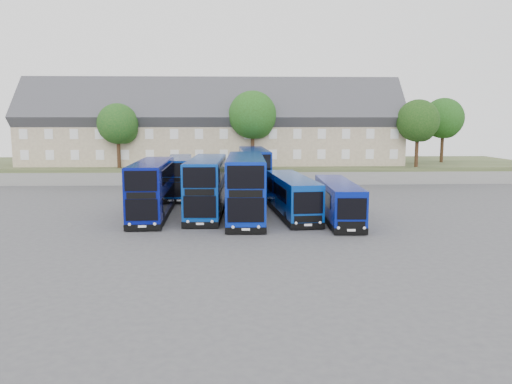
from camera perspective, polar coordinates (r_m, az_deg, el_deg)
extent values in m
plane|color=#46454A|center=(35.87, -2.43, -4.00)|extent=(120.00, 120.00, 0.00)
cube|color=slate|center=(59.46, -2.28, 1.54)|extent=(70.00, 0.40, 1.50)
cube|color=#3B4929|center=(69.39, -2.25, 2.67)|extent=(80.00, 20.00, 2.00)
cube|color=tan|center=(69.51, -22.57, 5.38)|extent=(6.00, 8.00, 6.00)
cube|color=#35353A|center=(69.47, -22.71, 7.85)|extent=(6.00, 10.40, 10.40)
cube|color=brown|center=(69.09, -21.69, 11.10)|extent=(0.60, 0.90, 1.40)
cube|color=tan|center=(67.65, -17.79, 5.56)|extent=(6.00, 8.00, 6.00)
cube|color=#35353A|center=(67.60, -17.89, 8.10)|extent=(6.00, 10.40, 10.40)
cube|color=brown|center=(67.35, -16.79, 11.42)|extent=(0.60, 0.90, 1.40)
cube|color=tan|center=(66.28, -12.76, 5.70)|extent=(6.00, 8.00, 6.00)
cube|color=#35353A|center=(66.23, -12.84, 8.29)|extent=(6.00, 10.40, 10.40)
cube|color=brown|center=(66.11, -11.65, 11.66)|extent=(0.60, 0.90, 1.40)
cube|color=tan|center=(65.43, -7.57, 5.80)|extent=(6.00, 8.00, 6.00)
cube|color=#35353A|center=(65.39, -7.62, 8.43)|extent=(6.00, 10.40, 10.40)
cube|color=brown|center=(65.40, -6.34, 11.81)|extent=(0.60, 0.90, 1.40)
cube|color=tan|center=(65.13, -2.28, 5.85)|extent=(6.00, 8.00, 6.00)
cube|color=#35353A|center=(65.09, -2.29, 8.49)|extent=(6.00, 10.40, 10.40)
cube|color=brown|center=(65.24, -0.97, 11.87)|extent=(0.60, 0.90, 1.40)
cube|color=tan|center=(65.38, 3.01, 5.85)|extent=(6.00, 8.00, 6.00)
cube|color=#35353A|center=(65.34, 3.03, 8.48)|extent=(6.00, 10.40, 10.40)
cube|color=brown|center=(65.63, 4.39, 11.83)|extent=(0.60, 0.90, 1.40)
cube|color=tan|center=(66.18, 8.22, 5.81)|extent=(6.00, 8.00, 6.00)
cube|color=#35353A|center=(66.13, 8.28, 8.41)|extent=(6.00, 10.40, 10.40)
cube|color=brown|center=(66.55, 9.64, 11.68)|extent=(0.60, 0.90, 1.40)
cube|color=tan|center=(67.50, 13.27, 5.72)|extent=(6.00, 8.00, 6.00)
cube|color=#35353A|center=(67.45, 13.35, 8.27)|extent=(6.00, 10.40, 10.40)
cube|color=brown|center=(68.00, 14.70, 11.46)|extent=(0.60, 0.90, 1.40)
cube|color=#060F77|center=(39.97, -11.79, 0.51)|extent=(2.88, 10.99, 4.01)
cube|color=black|center=(40.28, -11.71, -2.39)|extent=(2.92, 11.03, 0.45)
cube|color=black|center=(34.72, -12.94, -2.02)|extent=(2.18, 0.14, 1.49)
cube|color=black|center=(34.44, -13.04, 1.23)|extent=(2.18, 0.14, 1.39)
cylinder|color=black|center=(37.25, -14.03, -3.00)|extent=(0.34, 1.01, 1.00)
cube|color=#083592|center=(40.40, -5.66, 0.84)|extent=(2.85, 11.39, 4.18)
cube|color=black|center=(40.72, -5.62, -2.15)|extent=(2.89, 11.43, 0.45)
cube|color=black|center=(34.92, -6.45, -1.71)|extent=(2.28, 0.12, 1.54)
cube|color=black|center=(34.63, -6.50, 1.65)|extent=(2.28, 0.12, 1.44)
cylinder|color=black|center=(37.42, -7.81, -2.78)|extent=(0.32, 1.01, 1.00)
cube|color=#08229D|center=(38.74, -1.20, 0.78)|extent=(2.89, 12.07, 4.46)
cube|color=black|center=(39.09, -1.19, -2.54)|extent=(2.93, 12.11, 0.45)
cube|color=black|center=(32.89, -1.18, -2.09)|extent=(2.44, 0.09, 1.64)
cube|color=black|center=(32.58, -1.19, 1.70)|extent=(2.44, 0.09, 1.53)
cylinder|color=black|center=(35.32, -3.16, -3.36)|extent=(0.31, 1.00, 1.00)
cube|color=navy|center=(50.43, -8.65, 1.88)|extent=(3.16, 10.02, 3.59)
cube|color=black|center=(50.66, -8.61, -0.20)|extent=(3.20, 10.07, 0.45)
cube|color=black|center=(45.60, -8.75, 0.27)|extent=(1.94, 0.24, 1.34)
cube|color=black|center=(45.39, -8.80, 2.51)|extent=(1.94, 0.24, 1.25)
cylinder|color=black|center=(47.96, -9.83, -0.45)|extent=(0.39, 1.02, 1.00)
cube|color=navy|center=(52.04, -0.24, 2.55)|extent=(3.06, 11.71, 4.30)
cube|color=black|center=(52.30, -0.24, 0.15)|extent=(3.10, 11.75, 0.45)
cube|color=black|center=(46.35, 0.25, 0.80)|extent=(2.34, 0.15, 1.58)
cube|color=black|center=(46.13, 0.25, 3.40)|extent=(2.34, 0.15, 1.48)
cylinder|color=black|center=(48.63, -1.33, -0.21)|extent=(0.34, 1.01, 1.00)
cube|color=#083A9E|center=(40.00, 4.09, -0.22)|extent=(3.45, 11.58, 2.79)
cube|color=black|center=(40.24, 4.07, -2.26)|extent=(3.50, 11.63, 0.45)
cube|color=black|center=(34.44, 6.01, -1.24)|extent=(2.07, 0.26, 1.52)
cylinder|color=black|center=(36.62, 3.58, -2.96)|extent=(0.39, 1.02, 1.00)
cube|color=#07188E|center=(38.46, 9.36, -0.79)|extent=(2.54, 10.75, 2.59)
cube|color=black|center=(38.68, 9.31, -2.76)|extent=(2.58, 10.79, 0.45)
cube|color=black|center=(33.21, 10.91, -1.90)|extent=(1.93, 0.12, 1.42)
cylinder|color=black|center=(35.45, 8.62, -3.40)|extent=(0.33, 1.01, 1.00)
cylinder|color=#382314|center=(61.86, -15.41, 4.41)|extent=(0.44, 0.44, 3.75)
sphere|color=#113F15|center=(61.76, -15.53, 7.54)|extent=(4.80, 4.80, 4.80)
sphere|color=#113F15|center=(62.02, -14.87, 6.87)|extent=(3.30, 3.30, 3.30)
cylinder|color=#382314|center=(60.69, -0.40, 4.99)|extent=(0.44, 0.44, 4.50)
sphere|color=#203F11|center=(60.61, -0.40, 8.82)|extent=(5.76, 5.76, 5.76)
sphere|color=#203F11|center=(61.03, 0.16, 7.96)|extent=(3.96, 3.96, 3.96)
cylinder|color=#382314|center=(63.98, 17.88, 4.54)|extent=(0.44, 0.44, 4.00)
sphere|color=#11350E|center=(63.89, 18.02, 7.76)|extent=(5.12, 5.12, 5.12)
sphere|color=#11350E|center=(64.47, 18.38, 7.03)|extent=(3.52, 3.52, 3.52)
cylinder|color=#382314|center=(72.66, 20.48, 4.89)|extent=(0.44, 0.44, 4.25)
sphere|color=#1C3F11|center=(72.59, 20.63, 7.90)|extent=(5.44, 5.44, 5.44)
sphere|color=#1C3F11|center=(73.18, 20.92, 7.22)|extent=(3.74, 3.74, 3.74)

